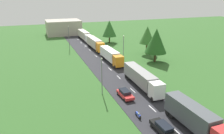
{
  "coord_description": "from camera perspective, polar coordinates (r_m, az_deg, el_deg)",
  "views": [
    {
      "loc": [
        -17.97,
        -7.54,
        19.1
      ],
      "look_at": [
        -1.75,
        36.06,
        2.91
      ],
      "focal_mm": 33.88,
      "sensor_mm": 36.0,
      "label": 1
    }
  ],
  "objects": [
    {
      "name": "lamppost_fourth",
      "position": [
        77.39,
        -11.58,
        8.05
      ],
      "size": [
        0.36,
        0.36,
        8.37
      ],
      "color": "slate",
      "rests_on": "ground"
    },
    {
      "name": "car_second",
      "position": [
        32.55,
        13.66,
        -15.64
      ],
      "size": [
        1.97,
        4.65,
        1.4
      ],
      "color": "black",
      "rests_on": "road"
    },
    {
      "name": "truck_fourth",
      "position": [
        76.67,
        -4.57,
        6.42
      ],
      "size": [
        2.68,
        13.89,
        3.78
      ],
      "color": "orange",
      "rests_on": "road"
    },
    {
      "name": "distant_building",
      "position": [
        108.18,
        -12.98,
        10.39
      ],
      "size": [
        16.08,
        12.89,
        6.9
      ],
      "primitive_type": "cube",
      "color": "#B2A899",
      "rests_on": "ground"
    },
    {
      "name": "tree_elm",
      "position": [
        70.35,
        9.49,
        8.52
      ],
      "size": [
        5.07,
        5.07,
        9.21
      ],
      "color": "#513823",
      "rests_on": "ground"
    },
    {
      "name": "truck_lead",
      "position": [
        33.33,
        21.74,
        -12.79
      ],
      "size": [
        2.61,
        12.2,
        3.77
      ],
      "color": "red",
      "rests_on": "road"
    },
    {
      "name": "truck_second",
      "position": [
        45.4,
        8.05,
        -2.94
      ],
      "size": [
        2.82,
        14.32,
        3.59
      ],
      "color": "white",
      "rests_on": "road"
    },
    {
      "name": "lamppost_second",
      "position": [
        41.27,
        -2.76,
        -1.89
      ],
      "size": [
        0.36,
        0.36,
        7.61
      ],
      "color": "slate",
      "rests_on": "ground"
    },
    {
      "name": "car_third",
      "position": [
        41.21,
        3.55,
        -7.18
      ],
      "size": [
        1.99,
        4.5,
        1.46
      ],
      "color": "red",
      "rests_on": "road"
    },
    {
      "name": "lane_marking_centre",
      "position": [
        40.67,
        8.57,
        -8.95
      ],
      "size": [
        0.16,
        124.66,
        0.01
      ],
      "color": "white",
      "rests_on": "road"
    },
    {
      "name": "tree_maple",
      "position": [
        86.91,
        -0.72,
        10.36
      ],
      "size": [
        5.76,
        5.76,
        8.95
      ],
      "color": "#513823",
      "rests_on": "ground"
    },
    {
      "name": "lamppost_third",
      "position": [
        62.35,
        3.09,
        5.44
      ],
      "size": [
        0.36,
        0.36,
        7.68
      ],
      "color": "slate",
      "rests_on": "ground"
    },
    {
      "name": "tree_birch",
      "position": [
        62.48,
        11.82,
        6.92
      ],
      "size": [
        6.36,
        6.36,
        9.77
      ],
      "color": "#513823",
      "rests_on": "ground"
    },
    {
      "name": "truck_third",
      "position": [
        61.61,
        -0.3,
        3.21
      ],
      "size": [
        2.65,
        13.14,
        3.6
      ],
      "color": "orange",
      "rests_on": "road"
    },
    {
      "name": "road",
      "position": [
        41.39,
        7.96,
        -8.45
      ],
      "size": [
        10.0,
        140.0,
        0.06
      ],
      "primitive_type": "cube",
      "color": "#2B2B30",
      "rests_on": "ground"
    },
    {
      "name": "motorcycle_courier",
      "position": [
        35.33,
        7.07,
        -12.67
      ],
      "size": [
        0.28,
        1.94,
        0.91
      ],
      "color": "black",
      "rests_on": "road"
    },
    {
      "name": "truck_fifth",
      "position": [
        92.75,
        -7.47,
        8.54
      ],
      "size": [
        2.76,
        14.66,
        3.77
      ],
      "color": "white",
      "rests_on": "road"
    }
  ]
}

